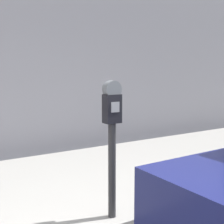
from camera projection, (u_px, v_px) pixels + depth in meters
name	position (u px, v px, depth m)	size (l,w,h in m)	color
sidewalk	(67.00, 185.00, 4.26)	(24.00, 2.80, 0.14)	#9E9B96
parking_meter	(112.00, 132.00, 3.08)	(0.17, 0.12, 1.39)	#2D2D30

